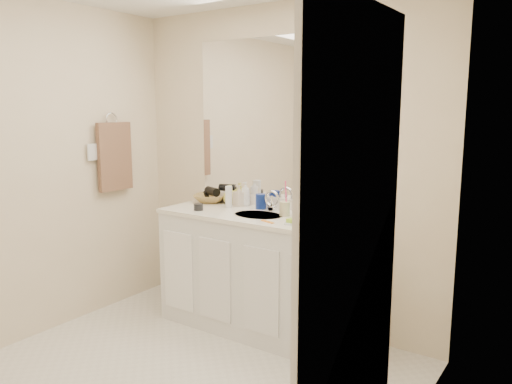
{
  "coord_description": "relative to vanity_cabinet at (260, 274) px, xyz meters",
  "views": [
    {
      "loc": [
        1.97,
        -1.9,
        1.64
      ],
      "look_at": [
        0.0,
        0.97,
        1.05
      ],
      "focal_mm": 35.0,
      "sensor_mm": 36.0,
      "label": 1
    }
  ],
  "objects": [
    {
      "name": "wall_back",
      "position": [
        0.0,
        0.28,
        0.77
      ],
      "size": [
        2.6,
        0.02,
        2.4
      ],
      "primitive_type": "cube",
      "color": "beige",
      "rests_on": "floor"
    },
    {
      "name": "wall_left",
      "position": [
        -1.3,
        -1.02,
        0.77
      ],
      "size": [
        0.02,
        2.6,
        2.4
      ],
      "primitive_type": "cube",
      "color": "beige",
      "rests_on": "floor"
    },
    {
      "name": "wall_right",
      "position": [
        1.3,
        -1.02,
        0.77
      ],
      "size": [
        0.02,
        2.6,
        2.4
      ],
      "primitive_type": "cube",
      "color": "beige",
      "rests_on": "floor"
    },
    {
      "name": "vanity_cabinet",
      "position": [
        0.0,
        0.0,
        0.0
      ],
      "size": [
        1.5,
        0.55,
        0.85
      ],
      "primitive_type": "cube",
      "color": "silver",
      "rests_on": "floor"
    },
    {
      "name": "countertop",
      "position": [
        0.0,
        0.0,
        0.44
      ],
      "size": [
        1.52,
        0.57,
        0.03
      ],
      "primitive_type": "cube",
      "color": "white",
      "rests_on": "vanity_cabinet"
    },
    {
      "name": "backsplash",
      "position": [
        0.0,
        0.26,
        0.5
      ],
      "size": [
        1.52,
        0.03,
        0.08
      ],
      "primitive_type": "cube",
      "color": "white",
      "rests_on": "countertop"
    },
    {
      "name": "sink_basin",
      "position": [
        0.0,
        -0.02,
        0.44
      ],
      "size": [
        0.37,
        0.37,
        0.02
      ],
      "primitive_type": "cylinder",
      "color": "beige",
      "rests_on": "countertop"
    },
    {
      "name": "faucet",
      "position": [
        0.0,
        0.16,
        0.51
      ],
      "size": [
        0.02,
        0.02,
        0.11
      ],
      "primitive_type": "cylinder",
      "color": "silver",
      "rests_on": "countertop"
    },
    {
      "name": "mirror",
      "position": [
        0.0,
        0.27,
        1.14
      ],
      "size": [
        1.48,
        0.01,
        1.2
      ],
      "primitive_type": "cube",
      "color": "white",
      "rests_on": "wall_back"
    },
    {
      "name": "blue_mug",
      "position": [
        -0.1,
        0.17,
        0.51
      ],
      "size": [
        0.1,
        0.1,
        0.11
      ],
      "primitive_type": "cylinder",
      "rotation": [
        0.0,
        0.0,
        0.32
      ],
      "color": "navy",
      "rests_on": "countertop"
    },
    {
      "name": "tan_cup",
      "position": [
        0.17,
        0.06,
        0.51
      ],
      "size": [
        0.09,
        0.09,
        0.1
      ],
      "primitive_type": "cylinder",
      "rotation": [
        0.0,
        0.0,
        -0.28
      ],
      "color": "beige",
      "rests_on": "countertop"
    },
    {
      "name": "toothbrush",
      "position": [
        0.18,
        0.06,
        0.6
      ],
      "size": [
        0.02,
        0.04,
        0.21
      ],
      "primitive_type": "cylinder",
      "rotation": [
        0.14,
        0.0,
        0.19
      ],
      "color": "#FD427F",
      "rests_on": "tan_cup"
    },
    {
      "name": "mouthwash_bottle",
      "position": [
        0.33,
        0.07,
        0.54
      ],
      "size": [
        0.07,
        0.07,
        0.16
      ],
      "primitive_type": "cylinder",
      "rotation": [
        0.0,
        0.0,
        -0.05
      ],
      "color": "#0EA891",
      "rests_on": "countertop"
    },
    {
      "name": "clear_pump_bottle",
      "position": [
        0.48,
        0.16,
        0.53
      ],
      "size": [
        0.07,
        0.07,
        0.16
      ],
      "primitive_type": "cylinder",
      "rotation": [
        0.0,
        0.0,
        -0.18
      ],
      "color": "silver",
      "rests_on": "countertop"
    },
    {
      "name": "soap_dish",
      "position": [
        0.36,
        -0.14,
        0.46
      ],
      "size": [
        0.11,
        0.1,
        0.01
      ],
      "primitive_type": "cube",
      "rotation": [
        0.0,
        0.0,
        0.25
      ],
      "color": "silver",
      "rests_on": "countertop"
    },
    {
      "name": "green_soap",
      "position": [
        0.36,
        -0.14,
        0.48
      ],
      "size": [
        0.08,
        0.06,
        0.03
      ],
      "primitive_type": "cube",
      "rotation": [
        0.0,
        0.0,
        -0.1
      ],
      "color": "#94C12F",
      "rests_on": "soap_dish"
    },
    {
      "name": "orange_comb",
      "position": [
        0.18,
        -0.18,
        0.46
      ],
      "size": [
        0.12,
        0.06,
        0.0
      ],
      "primitive_type": "cube",
      "rotation": [
        0.0,
        0.0,
        -0.32
      ],
      "color": "orange",
      "rests_on": "countertop"
    },
    {
      "name": "dark_jar",
      "position": [
        -0.46,
        -0.14,
        0.48
      ],
      "size": [
        0.09,
        0.09,
        0.05
      ],
      "primitive_type": "cylinder",
      "rotation": [
        0.0,
        0.0,
        -0.32
      ],
      "color": "black",
      "rests_on": "countertop"
    },
    {
      "name": "extra_white_bottle",
      "position": [
        -0.33,
        0.06,
        0.54
      ],
      "size": [
        0.06,
        0.06,
        0.17
      ],
      "primitive_type": "cylinder",
      "rotation": [
        0.0,
        0.0,
        0.19
      ],
      "color": "white",
      "rests_on": "countertop"
    },
    {
      "name": "soap_bottle_white",
      "position": [
        -0.27,
        0.2,
        0.55
      ],
      "size": [
        0.08,
        0.08,
        0.19
      ],
      "primitive_type": "imported",
      "rotation": [
        0.0,
        0.0,
        -0.16
      ],
      "color": "white",
      "rests_on": "countertop"
    },
    {
      "name": "soap_bottle_cream",
      "position": [
        -0.31,
        0.16,
        0.54
      ],
      "size": [
        0.09,
        0.09,
        0.17
      ],
      "primitive_type": "imported",
      "rotation": [
        0.0,
        0.0,
        -0.23
      ],
      "color": "beige",
      "rests_on": "countertop"
    },
    {
      "name": "soap_bottle_yellow",
      "position": [
        -0.42,
        0.2,
        0.53
      ],
      "size": [
        0.13,
        0.13,
        0.15
      ],
      "primitive_type": "imported",
      "rotation": [
        0.0,
        0.0,
        -0.13
      ],
      "color": "#DDD756",
      "rests_on": "countertop"
    },
    {
      "name": "wicker_basket",
      "position": [
        -0.59,
        0.16,
        0.49
      ],
      "size": [
        0.35,
        0.35,
        0.07
      ],
      "primitive_type": "imported",
      "rotation": [
        0.0,
        0.0,
        0.38
      ],
      "color": "olive",
      "rests_on": "countertop"
    },
    {
      "name": "hair_dryer",
      "position": [
        -0.57,
        0.16,
        0.54
      ],
      "size": [
        0.16,
        0.12,
        0.07
      ],
      "primitive_type": "cylinder",
      "rotation": [
        0.0,
        1.57,
        -0.37
      ],
      "color": "black",
      "rests_on": "wicker_basket"
    },
    {
      "name": "towel_ring",
      "position": [
        -1.27,
        -0.25,
        1.12
      ],
      "size": [
        0.01,
        0.11,
        0.11
      ],
      "primitive_type": "torus",
      "rotation": [
        0.0,
        1.57,
        0.0
      ],
      "color": "silver",
      "rests_on": "wall_left"
    },
    {
      "name": "hand_towel",
      "position": [
        -1.25,
        -0.25,
        0.82
      ],
      "size": [
        0.04,
        0.32,
        0.55
      ],
      "primitive_type": "cube",
      "color": "#4F372A",
      "rests_on": "towel_ring"
    },
    {
      "name": "switch_plate",
      "position": [
        -1.27,
        -0.45,
        0.88
      ],
      "size": [
        0.01,
        0.08,
        0.13
      ],
      "primitive_type": "cube",
      "color": "silver",
      "rests_on": "wall_left"
    },
    {
      "name": "door",
      "position": [
        1.29,
        -1.32,
        0.57
      ],
      "size": [
        0.02,
        0.82,
        2.0
      ],
      "primitive_type": "cube",
      "color": "silver",
      "rests_on": "floor"
    }
  ]
}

